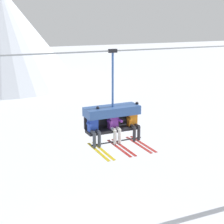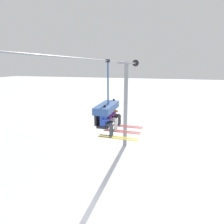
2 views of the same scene
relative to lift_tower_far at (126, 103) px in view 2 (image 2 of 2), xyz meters
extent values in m
plane|color=silver|center=(-8.53, 0.02, -4.22)|extent=(200.00, 200.00, 0.00)
cylinder|color=gray|center=(0.00, 0.02, -0.23)|extent=(0.36, 0.36, 7.99)
cylinder|color=gray|center=(0.00, 0.02, 3.61)|extent=(0.16, 1.60, 0.16)
cylinder|color=black|center=(0.00, -0.78, 3.61)|extent=(0.08, 0.56, 0.56)
cylinder|color=gray|center=(-8.00, -0.78, 3.61)|extent=(18.00, 0.05, 0.05)
cube|color=#232328|center=(-8.26, -0.78, 0.94)|extent=(1.87, 0.48, 0.10)
cube|color=#232328|center=(-8.26, -0.50, 1.21)|extent=(1.87, 0.08, 0.45)
cube|color=#335699|center=(-8.26, -0.72, 1.59)|extent=(1.90, 0.68, 0.30)
cylinder|color=black|center=(-8.26, -1.10, 0.61)|extent=(1.87, 0.04, 0.04)
cylinder|color=#335699|center=(-8.26, -0.78, 2.65)|extent=(0.07, 0.07, 1.83)
cube|color=black|center=(-8.26, -0.78, 3.61)|extent=(0.28, 0.12, 0.12)
cube|color=#2847B7|center=(-9.00, -0.80, 1.25)|extent=(0.32, 0.22, 0.52)
sphere|color=maroon|center=(-9.00, -0.80, 1.60)|extent=(0.22, 0.22, 0.22)
ellipsoid|color=black|center=(-9.00, -0.90, 1.60)|extent=(0.17, 0.04, 0.08)
cylinder|color=#3D424C|center=(-9.09, -0.97, 1.03)|extent=(0.11, 0.34, 0.11)
cylinder|color=#3D424C|center=(-8.91, -0.97, 1.03)|extent=(0.11, 0.34, 0.11)
cylinder|color=#3D424C|center=(-9.09, -1.14, 0.79)|extent=(0.11, 0.11, 0.48)
cylinder|color=#3D424C|center=(-8.91, -1.14, 0.79)|extent=(0.11, 0.11, 0.48)
cube|color=gold|center=(-9.09, -1.44, 0.50)|extent=(0.09, 1.70, 0.02)
cube|color=gold|center=(-8.91, -1.44, 0.50)|extent=(0.09, 1.70, 0.02)
cylinder|color=#2847B7|center=(-9.19, -0.95, 1.29)|extent=(0.09, 0.30, 0.09)
cylinder|color=#2847B7|center=(-8.81, -0.80, 1.60)|extent=(0.09, 0.09, 0.30)
sphere|color=black|center=(-8.81, -0.80, 1.77)|extent=(0.11, 0.11, 0.11)
cube|color=purple|center=(-8.26, -0.80, 1.25)|extent=(0.32, 0.22, 0.52)
sphere|color=#284C93|center=(-8.26, -0.80, 1.60)|extent=(0.22, 0.22, 0.22)
ellipsoid|color=black|center=(-8.26, -0.90, 1.60)|extent=(0.17, 0.04, 0.08)
cylinder|color=silver|center=(-8.35, -0.97, 1.03)|extent=(0.11, 0.34, 0.11)
cylinder|color=silver|center=(-8.17, -0.97, 1.03)|extent=(0.11, 0.34, 0.11)
cylinder|color=silver|center=(-8.35, -1.14, 0.79)|extent=(0.11, 0.11, 0.48)
cylinder|color=silver|center=(-8.17, -1.14, 0.79)|extent=(0.11, 0.11, 0.48)
cube|color=#B22823|center=(-8.35, -1.44, 0.50)|extent=(0.09, 1.70, 0.02)
cube|color=#B22823|center=(-8.17, -1.44, 0.50)|extent=(0.09, 1.70, 0.02)
cylinder|color=purple|center=(-8.44, -0.95, 1.29)|extent=(0.09, 0.30, 0.09)
cylinder|color=purple|center=(-8.07, -0.95, 1.29)|extent=(0.09, 0.30, 0.09)
cube|color=orange|center=(-7.51, -0.80, 1.25)|extent=(0.32, 0.22, 0.52)
sphere|color=silver|center=(-7.51, -0.80, 1.60)|extent=(0.22, 0.22, 0.22)
ellipsoid|color=black|center=(-7.51, -0.90, 1.60)|extent=(0.17, 0.04, 0.08)
cylinder|color=#2D2D33|center=(-7.60, -0.97, 1.03)|extent=(0.11, 0.34, 0.11)
cylinder|color=#2D2D33|center=(-7.43, -0.97, 1.03)|extent=(0.11, 0.34, 0.11)
cylinder|color=#2D2D33|center=(-7.60, -1.14, 0.79)|extent=(0.11, 0.11, 0.48)
cylinder|color=#2D2D33|center=(-7.43, -1.14, 0.79)|extent=(0.11, 0.11, 0.48)
cube|color=#B22823|center=(-7.60, -1.44, 0.50)|extent=(0.09, 1.70, 0.02)
cube|color=#B22823|center=(-7.43, -1.44, 0.50)|extent=(0.09, 1.70, 0.02)
cylinder|color=orange|center=(-7.70, -0.95, 1.29)|extent=(0.09, 0.30, 0.09)
cylinder|color=orange|center=(-7.33, -0.80, 1.60)|extent=(0.09, 0.09, 0.30)
sphere|color=black|center=(-7.33, -0.80, 1.77)|extent=(0.11, 0.11, 0.11)
camera|label=1|loc=(-13.06, -10.93, 4.62)|focal=55.00mm
camera|label=2|loc=(-15.61, -3.01, 3.43)|focal=28.00mm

